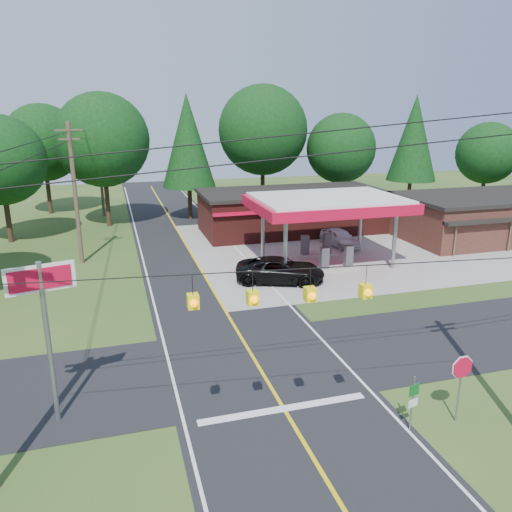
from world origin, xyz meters
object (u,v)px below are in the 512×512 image
object	(u,v)px
gas_canopy	(328,205)
suv_car	(280,270)
octagonal_stop_sign	(462,373)
sedan_car	(340,238)
big_stop_sign	(44,308)

from	to	relation	value
gas_canopy	suv_car	world-z (taller)	gas_canopy
octagonal_stop_sign	sedan_car	bearing A→B (deg)	74.61
gas_canopy	suv_car	xyz separation A→B (m)	(-4.50, -3.00, -3.48)
octagonal_stop_sign	gas_canopy	bearing A→B (deg)	80.05
suv_car	big_stop_sign	distance (m)	17.69
gas_canopy	octagonal_stop_sign	bearing A→B (deg)	-99.95
big_stop_sign	octagonal_stop_sign	world-z (taller)	big_stop_sign
big_stop_sign	gas_canopy	bearing A→B (deg)	41.44
gas_canopy	sedan_car	bearing A→B (deg)	53.13
suv_car	gas_canopy	bearing A→B (deg)	-35.34
big_stop_sign	octagonal_stop_sign	bearing A→B (deg)	-16.34
sedan_car	octagonal_stop_sign	size ratio (longest dim) A/B	1.60
gas_canopy	suv_car	bearing A→B (deg)	-146.31
suv_car	sedan_car	size ratio (longest dim) A/B	1.37
suv_car	big_stop_sign	xyz separation A→B (m)	(-12.50, -12.01, 3.55)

